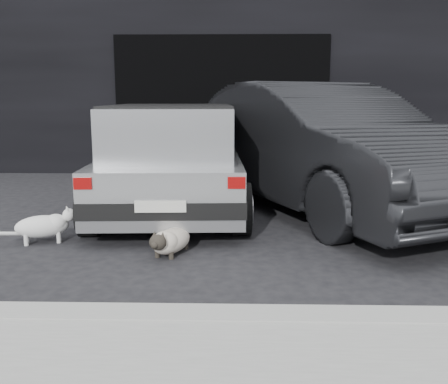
{
  "coord_description": "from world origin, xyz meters",
  "views": [
    {
      "loc": [
        1.28,
        -5.57,
        1.46
      ],
      "look_at": [
        1.16,
        -0.62,
        0.52
      ],
      "focal_mm": 40.0,
      "sensor_mm": 36.0,
      "label": 1
    }
  ],
  "objects_px": {
    "second_car": "(319,146)",
    "cat_white": "(46,225)",
    "cat_siamese": "(169,241)",
    "silver_hatchback": "(173,154)"
  },
  "relations": [
    {
      "from": "second_car",
      "to": "cat_white",
      "type": "bearing_deg",
      "value": -175.58
    },
    {
      "from": "second_car",
      "to": "cat_white",
      "type": "relative_size",
      "value": 6.86
    },
    {
      "from": "cat_siamese",
      "to": "cat_white",
      "type": "xyz_separation_m",
      "value": [
        -1.32,
        0.38,
        0.05
      ]
    },
    {
      "from": "second_car",
      "to": "cat_siamese",
      "type": "height_order",
      "value": "second_car"
    },
    {
      "from": "silver_hatchback",
      "to": "second_car",
      "type": "bearing_deg",
      "value": 2.04
    },
    {
      "from": "second_car",
      "to": "cat_white",
      "type": "xyz_separation_m",
      "value": [
        -3.02,
        -1.67,
        -0.65
      ]
    },
    {
      "from": "second_car",
      "to": "cat_siamese",
      "type": "xyz_separation_m",
      "value": [
        -1.7,
        -2.05,
        -0.7
      ]
    },
    {
      "from": "second_car",
      "to": "cat_white",
      "type": "height_order",
      "value": "second_car"
    },
    {
      "from": "cat_white",
      "to": "second_car",
      "type": "bearing_deg",
      "value": 99.44
    },
    {
      "from": "cat_siamese",
      "to": "second_car",
      "type": "bearing_deg",
      "value": -111.72
    }
  ]
}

